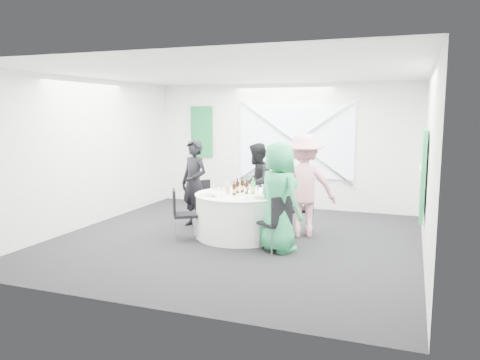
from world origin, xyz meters
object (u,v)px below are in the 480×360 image
(chair_front_right, at_px, (277,219))
(person_man_back, at_px, (257,183))
(person_woman_pink, at_px, (303,186))
(chair_front_left, at_px, (181,210))
(person_man_back_left, at_px, (194,184))
(green_water_bottle, at_px, (253,188))
(clear_water_bottle, at_px, (227,187))
(person_woman_green, at_px, (279,197))
(chair_back_right, at_px, (303,204))
(banquet_table, at_px, (240,215))
(chair_back, at_px, (262,194))
(chair_back_left, at_px, (205,198))

(chair_front_right, bearing_deg, person_man_back, -115.13)
(person_woman_pink, bearing_deg, chair_front_left, 4.11)
(person_man_back_left, xyz_separation_m, person_man_back, (0.99, 0.75, -0.04))
(green_water_bottle, bearing_deg, clear_water_bottle, -162.40)
(person_woman_green, relative_size, green_water_bottle, 5.94)
(chair_back_right, distance_m, chair_front_right, 1.24)
(banquet_table, height_order, chair_front_left, chair_front_left)
(chair_back_right, bearing_deg, green_water_bottle, -84.92)
(banquet_table, distance_m, person_man_back, 1.21)
(chair_front_right, bearing_deg, person_woman_pink, -151.12)
(person_man_back_left, height_order, green_water_bottle, person_man_back_left)
(person_woman_pink, xyz_separation_m, green_water_bottle, (-0.80, -0.38, -0.03))
(banquet_table, distance_m, person_woman_pink, 1.22)
(chair_back, distance_m, green_water_bottle, 1.09)
(chair_back_right, xyz_separation_m, person_man_back, (-1.06, 0.56, 0.25))
(chair_back, xyz_separation_m, clear_water_bottle, (-0.26, -1.18, 0.29))
(banquet_table, xyz_separation_m, person_man_back_left, (-1.07, 0.39, 0.45))
(chair_front_right, bearing_deg, chair_back_right, -148.31)
(chair_back_right, xyz_separation_m, green_water_bottle, (-0.76, -0.54, 0.34))
(person_man_back, height_order, clear_water_bottle, person_man_back)
(chair_back, relative_size, chair_back_right, 1.10)
(person_man_back_left, bearing_deg, banquet_table, 0.00)
(chair_back, height_order, clear_water_bottle, clear_water_bottle)
(person_man_back, bearing_deg, chair_back_left, -68.30)
(banquet_table, xyz_separation_m, chair_back_right, (0.99, 0.58, 0.15))
(chair_back, bearing_deg, chair_back_right, -25.03)
(banquet_table, distance_m, person_man_back_left, 1.22)
(chair_front_left, bearing_deg, chair_front_right, -125.02)
(chair_front_right, relative_size, person_man_back_left, 0.54)
(chair_back, xyz_separation_m, chair_back_left, (-1.06, -0.38, -0.10))
(chair_back, height_order, person_woman_pink, person_woman_pink)
(chair_back_right, relative_size, green_water_bottle, 3.14)
(person_woman_green, bearing_deg, chair_front_right, 128.92)
(chair_front_left, relative_size, person_woman_green, 0.51)
(chair_front_left, xyz_separation_m, person_man_back_left, (-0.18, 0.91, 0.32))
(person_woman_pink, bearing_deg, person_woman_green, 58.51)
(chair_front_right, height_order, person_woman_green, person_woman_green)
(person_man_back, distance_m, green_water_bottle, 1.15)
(chair_front_left, height_order, person_man_back_left, person_man_back_left)
(chair_back, distance_m, chair_front_right, 1.91)
(chair_front_left, bearing_deg, banquet_table, -90.00)
(person_woman_pink, xyz_separation_m, clear_water_bottle, (-1.22, -0.51, -0.03))
(banquet_table, xyz_separation_m, chair_back, (0.07, 1.08, 0.21))
(chair_back_left, height_order, person_woman_pink, person_woman_pink)
(chair_back_left, xyz_separation_m, chair_back_right, (1.98, -0.12, 0.04))
(chair_back_left, distance_m, chair_front_left, 1.23)
(chair_front_right, distance_m, person_woman_pink, 1.15)
(clear_water_bottle, bearing_deg, person_woman_pink, 22.70)
(chair_back_right, height_order, person_woman_green, person_woman_green)
(person_man_back_left, xyz_separation_m, person_woman_pink, (2.09, 0.02, 0.07))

